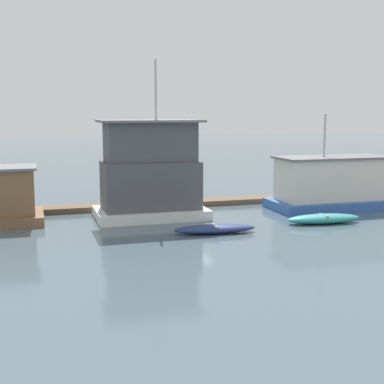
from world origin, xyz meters
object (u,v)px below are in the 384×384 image
houseboat_white (150,174)px  dinghy_navy (215,229)px  houseboat_blue (334,184)px  dinghy_teal (323,219)px

houseboat_white → dinghy_navy: 5.37m
houseboat_white → dinghy_navy: bearing=-65.5°
houseboat_white → dinghy_navy: (2.04, -4.48, -2.14)m
houseboat_white → houseboat_blue: bearing=-1.4°
houseboat_blue → dinghy_teal: 4.79m
dinghy_teal → houseboat_blue: bearing=53.0°
houseboat_blue → dinghy_teal: houseboat_blue is taller
houseboat_blue → dinghy_navy: bearing=-154.3°
houseboat_blue → dinghy_navy: houseboat_blue is taller
houseboat_blue → dinghy_navy: (-8.76, -4.21, -1.20)m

